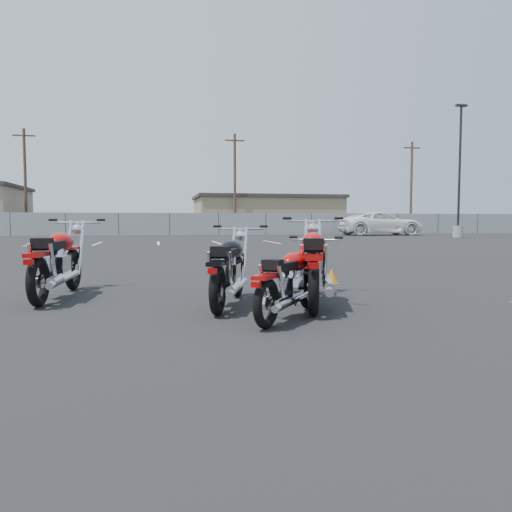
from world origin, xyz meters
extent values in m
plane|color=black|center=(0.00, 0.00, 0.00)|extent=(120.00, 120.00, 0.00)
torus|color=black|center=(-2.47, 2.46, 0.34)|extent=(0.20, 0.69, 0.68)
cylinder|color=silver|center=(-2.47, 2.46, 0.34)|extent=(0.13, 0.19, 0.18)
torus|color=black|center=(-2.66, 0.84, 0.34)|extent=(0.20, 0.69, 0.68)
cylinder|color=silver|center=(-2.66, 0.84, 0.34)|extent=(0.13, 0.19, 0.18)
cube|color=black|center=(-2.56, 1.65, 0.38)|extent=(0.24, 1.19, 0.07)
cube|color=silver|center=(-2.57, 1.59, 0.45)|extent=(0.36, 0.46, 0.34)
cylinder|color=silver|center=(-2.57, 1.59, 0.65)|extent=(0.26, 0.31, 0.30)
ellipsoid|color=#A30B0A|center=(-2.54, 1.85, 0.81)|extent=(0.42, 0.69, 0.29)
cube|color=black|center=(-2.60, 1.31, 0.79)|extent=(0.36, 0.65, 0.11)
cube|color=black|center=(-2.63, 1.03, 0.83)|extent=(0.27, 0.23, 0.14)
cube|color=#A30B0A|center=(-2.66, 0.81, 0.69)|extent=(0.25, 0.49, 0.06)
cube|color=#A30B0A|center=(-2.47, 2.46, 0.69)|extent=(0.19, 0.40, 0.05)
cylinder|color=silver|center=(-2.50, 0.99, 0.62)|extent=(0.08, 0.21, 0.44)
cylinder|color=silver|center=(-2.77, 1.02, 0.62)|extent=(0.08, 0.21, 0.44)
cylinder|color=silver|center=(-2.42, 1.29, 0.32)|extent=(0.24, 1.24, 0.14)
cylinder|color=silver|center=(-2.46, 0.93, 0.34)|extent=(0.18, 0.41, 0.15)
cylinder|color=silver|center=(-2.36, 2.58, 0.70)|extent=(0.10, 0.45, 0.89)
cylinder|color=silver|center=(-2.56, 2.60, 0.70)|extent=(0.10, 0.45, 0.89)
sphere|color=silver|center=(-2.44, 2.77, 0.99)|extent=(0.20, 0.20, 0.18)
cylinder|color=silver|center=(-2.43, 2.79, 1.10)|extent=(0.79, 0.12, 0.03)
cylinder|color=black|center=(-2.05, 2.73, 1.15)|extent=(0.14, 0.06, 0.04)
cylinder|color=black|center=(-2.83, 2.82, 1.15)|extent=(0.14, 0.06, 0.04)
cylinder|color=black|center=(-2.73, 1.55, 0.17)|extent=(0.18, 0.05, 0.34)
cube|color=#990505|center=(-2.69, 0.52, 0.62)|extent=(0.12, 0.08, 0.07)
torus|color=black|center=(0.04, 1.21, 0.31)|extent=(0.30, 0.62, 0.62)
cylinder|color=silver|center=(0.04, 1.21, 0.31)|extent=(0.15, 0.19, 0.16)
torus|color=black|center=(-0.43, -0.21, 0.31)|extent=(0.30, 0.62, 0.62)
cylinder|color=silver|center=(-0.43, -0.21, 0.31)|extent=(0.15, 0.19, 0.16)
cube|color=black|center=(-0.19, 0.50, 0.35)|extent=(0.44, 1.06, 0.06)
cube|color=silver|center=(-0.21, 0.45, 0.41)|extent=(0.40, 0.46, 0.31)
cylinder|color=silver|center=(-0.21, 0.45, 0.60)|extent=(0.28, 0.31, 0.27)
ellipsoid|color=black|center=(-0.13, 0.68, 0.74)|extent=(0.49, 0.66, 0.26)
cube|color=black|center=(-0.29, 0.21, 0.72)|extent=(0.43, 0.62, 0.10)
cube|color=black|center=(-0.37, -0.03, 0.76)|extent=(0.27, 0.25, 0.12)
cube|color=black|center=(-0.43, -0.22, 0.63)|extent=(0.31, 0.47, 0.05)
cube|color=black|center=(0.04, 1.21, 0.63)|extent=(0.24, 0.37, 0.04)
cylinder|color=silver|center=(-0.26, -0.10, 0.56)|extent=(0.11, 0.20, 0.40)
cylinder|color=silver|center=(-0.50, -0.02, 0.56)|extent=(0.11, 0.20, 0.40)
cylinder|color=silver|center=(-0.13, 0.16, 0.29)|extent=(0.45, 1.10, 0.13)
cylinder|color=silver|center=(-0.24, -0.15, 0.31)|extent=(0.23, 0.38, 0.14)
cylinder|color=silver|center=(0.17, 1.29, 0.64)|extent=(0.17, 0.40, 0.81)
cylinder|color=silver|center=(-0.01, 1.35, 0.64)|extent=(0.17, 0.40, 0.81)
sphere|color=silver|center=(0.13, 1.48, 0.90)|extent=(0.21, 0.21, 0.16)
cylinder|color=silver|center=(0.14, 1.50, 1.01)|extent=(0.69, 0.26, 0.03)
cylinder|color=black|center=(0.47, 1.37, 1.05)|extent=(0.13, 0.07, 0.04)
cylinder|color=black|center=(-0.21, 1.59, 1.05)|extent=(0.13, 0.07, 0.04)
cylinder|color=black|center=(-0.36, 0.45, 0.15)|extent=(0.16, 0.07, 0.31)
cube|color=#990505|center=(-0.52, -0.48, 0.56)|extent=(0.12, 0.09, 0.06)
torus|color=black|center=(1.18, 1.12, 0.34)|extent=(0.33, 0.70, 0.69)
cylinder|color=silver|center=(1.18, 1.12, 0.34)|extent=(0.16, 0.21, 0.18)
torus|color=black|center=(0.68, -0.47, 0.34)|extent=(0.33, 0.70, 0.69)
cylinder|color=silver|center=(0.68, -0.47, 0.34)|extent=(0.16, 0.21, 0.18)
cube|color=black|center=(0.93, 0.32, 0.39)|extent=(0.47, 1.18, 0.07)
cube|color=silver|center=(0.91, 0.27, 0.46)|extent=(0.44, 0.51, 0.34)
cylinder|color=silver|center=(0.91, 0.27, 0.67)|extent=(0.31, 0.34, 0.30)
ellipsoid|color=#A30B0A|center=(0.99, 0.52, 0.83)|extent=(0.54, 0.74, 0.29)
cube|color=black|center=(0.82, -0.01, 0.80)|extent=(0.48, 0.69, 0.11)
cube|color=black|center=(0.74, -0.28, 0.85)|extent=(0.30, 0.27, 0.14)
cube|color=#A30B0A|center=(0.67, -0.49, 0.71)|extent=(0.34, 0.52, 0.06)
cube|color=#A30B0A|center=(1.18, 1.12, 0.71)|extent=(0.26, 0.42, 0.05)
cylinder|color=silver|center=(0.86, -0.35, 0.63)|extent=(0.12, 0.22, 0.45)
cylinder|color=silver|center=(0.60, -0.27, 0.63)|extent=(0.12, 0.22, 0.45)
cylinder|color=silver|center=(1.00, -0.06, 0.32)|extent=(0.48, 1.24, 0.15)
cylinder|color=silver|center=(0.89, -0.41, 0.34)|extent=(0.25, 0.43, 0.15)
cylinder|color=silver|center=(1.32, 1.22, 0.71)|extent=(0.19, 0.45, 0.91)
cylinder|color=silver|center=(1.12, 1.28, 0.71)|extent=(0.19, 0.45, 0.91)
sphere|color=silver|center=(1.27, 1.42, 1.01)|extent=(0.23, 0.23, 0.18)
cylinder|color=silver|center=(1.28, 1.44, 1.13)|extent=(0.78, 0.28, 0.03)
cylinder|color=black|center=(1.66, 1.30, 1.17)|extent=(0.14, 0.08, 0.04)
cylinder|color=black|center=(0.89, 1.54, 1.17)|extent=(0.14, 0.08, 0.04)
cylinder|color=black|center=(0.74, 0.26, 0.17)|extent=(0.18, 0.08, 0.34)
cube|color=#990505|center=(0.58, -0.78, 0.63)|extent=(0.13, 0.10, 0.07)
torus|color=black|center=(0.77, 0.00, 0.27)|extent=(0.40, 0.49, 0.54)
cylinder|color=silver|center=(0.77, 0.00, 0.27)|extent=(0.16, 0.17, 0.14)
torus|color=black|center=(-0.02, -1.03, 0.27)|extent=(0.40, 0.49, 0.54)
cylinder|color=silver|center=(-0.02, -1.03, 0.27)|extent=(0.16, 0.17, 0.14)
cube|color=black|center=(0.37, -0.52, 0.31)|extent=(0.64, 0.81, 0.05)
cube|color=silver|center=(0.35, -0.55, 0.36)|extent=(0.41, 0.42, 0.27)
cylinder|color=silver|center=(0.35, -0.55, 0.52)|extent=(0.28, 0.29, 0.24)
ellipsoid|color=#A30B0A|center=(0.47, -0.39, 0.65)|extent=(0.53, 0.58, 0.23)
cube|color=black|center=(0.21, -0.73, 0.63)|extent=(0.48, 0.53, 0.09)
cube|color=black|center=(0.08, -0.91, 0.66)|extent=(0.25, 0.25, 0.11)
cube|color=#A30B0A|center=(-0.03, -1.05, 0.55)|extent=(0.36, 0.40, 0.04)
cube|color=#A30B0A|center=(0.77, 0.00, 0.55)|extent=(0.28, 0.31, 0.04)
cylinder|color=silver|center=(0.15, -0.99, 0.49)|extent=(0.14, 0.16, 0.35)
cylinder|color=silver|center=(-0.02, -0.86, 0.49)|extent=(0.14, 0.16, 0.35)
cylinder|color=silver|center=(0.33, -0.82, 0.25)|extent=(0.66, 0.84, 0.12)
cylinder|color=silver|center=(0.15, -1.05, 0.27)|extent=(0.28, 0.32, 0.12)
cylinder|color=silver|center=(0.90, 0.04, 0.56)|extent=(0.25, 0.31, 0.71)
cylinder|color=silver|center=(0.77, 0.14, 0.56)|extent=(0.25, 0.31, 0.71)
sphere|color=silver|center=(0.92, 0.20, 0.79)|extent=(0.20, 0.20, 0.14)
cylinder|color=silver|center=(0.93, 0.22, 0.88)|extent=(0.52, 0.40, 0.03)
cylinder|color=black|center=(1.17, 0.01, 0.92)|extent=(0.11, 0.09, 0.03)
cylinder|color=black|center=(0.67, 0.39, 0.92)|extent=(0.11, 0.09, 0.03)
cylinder|color=black|center=(0.22, -0.51, 0.13)|extent=(0.13, 0.10, 0.27)
cube|color=#990505|center=(-0.17, -1.23, 0.49)|extent=(0.10, 0.10, 0.05)
cone|color=orange|center=(1.97, 2.44, 0.14)|extent=(0.21, 0.21, 0.27)
cube|color=orange|center=(1.97, 2.44, 0.00)|extent=(0.23, 0.23, 0.01)
cylinder|color=gray|center=(19.57, 25.25, 0.40)|extent=(0.70, 0.70, 0.80)
cylinder|color=black|center=(19.57, 25.25, 4.89)|extent=(0.16, 0.16, 8.17)
cube|color=black|center=(19.57, 25.25, 9.05)|extent=(0.80, 0.25, 0.15)
cube|color=gray|center=(0.00, 35.00, 0.90)|extent=(80.00, 0.04, 1.80)
cylinder|color=black|center=(-12.00, 35.00, 0.90)|extent=(0.06, 0.06, 1.80)
cylinder|color=black|center=(-8.00, 35.00, 0.90)|extent=(0.06, 0.06, 1.80)
cylinder|color=black|center=(-4.00, 35.00, 0.90)|extent=(0.06, 0.06, 1.80)
cylinder|color=black|center=(0.00, 35.00, 0.90)|extent=(0.06, 0.06, 1.80)
cylinder|color=black|center=(4.00, 35.00, 0.90)|extent=(0.06, 0.06, 1.80)
cylinder|color=black|center=(8.00, 35.00, 0.90)|extent=(0.06, 0.06, 1.80)
cylinder|color=black|center=(12.00, 35.00, 0.90)|extent=(0.06, 0.06, 1.80)
cylinder|color=black|center=(16.00, 35.00, 0.90)|extent=(0.06, 0.06, 1.80)
cylinder|color=black|center=(20.00, 35.00, 0.90)|extent=(0.06, 0.06, 1.80)
cylinder|color=black|center=(24.00, 35.00, 0.90)|extent=(0.06, 0.06, 1.80)
cylinder|color=black|center=(28.00, 35.00, 0.90)|extent=(0.06, 0.06, 1.80)
cube|color=#8F7E5C|center=(10.00, 44.00, 1.70)|extent=(14.00, 9.00, 3.40)
cube|color=#38312E|center=(10.00, 44.00, 3.55)|extent=(14.40, 9.40, 0.30)
cylinder|color=#432C1F|center=(-12.00, 40.00, 4.50)|extent=(0.24, 0.24, 9.00)
cube|color=#432C1F|center=(-12.00, 40.00, 8.40)|extent=(1.80, 0.12, 0.12)
cylinder|color=#432C1F|center=(6.00, 39.00, 4.50)|extent=(0.24, 0.24, 9.00)
cube|color=#432C1F|center=(6.00, 39.00, 8.40)|extent=(1.80, 0.12, 0.12)
cylinder|color=#432C1F|center=(24.00, 40.00, 4.50)|extent=(0.24, 0.24, 9.00)
cube|color=#432C1F|center=(24.00, 40.00, 8.40)|extent=(1.80, 0.12, 0.12)
cube|color=silver|center=(-7.00, 20.00, 0.00)|extent=(0.12, 4.00, 0.01)
cube|color=silver|center=(-4.00, 20.00, 0.00)|extent=(0.12, 4.00, 0.01)
cube|color=silver|center=(-1.00, 20.00, 0.00)|extent=(0.12, 4.00, 0.01)
cube|color=silver|center=(2.00, 20.00, 0.00)|extent=(0.12, 4.00, 0.01)
cube|color=silver|center=(5.00, 20.00, 0.00)|extent=(0.12, 4.00, 0.01)
imported|color=white|center=(16.69, 31.34, 1.47)|extent=(3.30, 7.80, 2.93)
camera|label=1|loc=(-1.15, -6.06, 1.13)|focal=35.00mm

